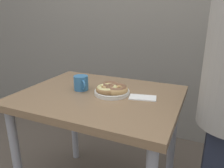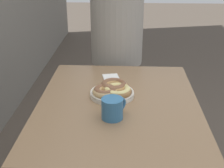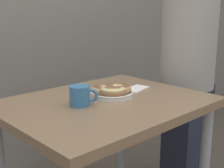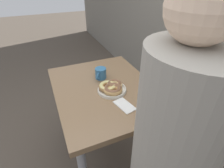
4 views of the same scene
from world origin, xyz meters
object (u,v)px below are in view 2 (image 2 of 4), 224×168
object	(u,v)px
dining_table	(118,122)
donut_plate	(113,90)
coffee_mug	(113,108)
napkin	(112,80)
person_figure	(117,45)

from	to	relation	value
dining_table	donut_plate	bearing A→B (deg)	22.99
coffee_mug	napkin	distance (m)	0.38
dining_table	donut_plate	world-z (taller)	donut_plate
dining_table	donut_plate	xyz separation A→B (m)	(0.07, 0.03, 0.13)
dining_table	coffee_mug	bearing A→B (deg)	171.93
donut_plate	person_figure	size ratio (longest dim) A/B	0.14
person_figure	napkin	xyz separation A→B (m)	(-0.46, 0.01, -0.05)
dining_table	person_figure	world-z (taller)	person_figure
donut_plate	coffee_mug	distance (m)	0.20
person_figure	napkin	bearing A→B (deg)	178.73
donut_plate	coffee_mug	size ratio (longest dim) A/B	2.02
donut_plate	napkin	world-z (taller)	donut_plate
donut_plate	dining_table	bearing A→B (deg)	-157.01
dining_table	napkin	world-z (taller)	napkin
dining_table	napkin	distance (m)	0.27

